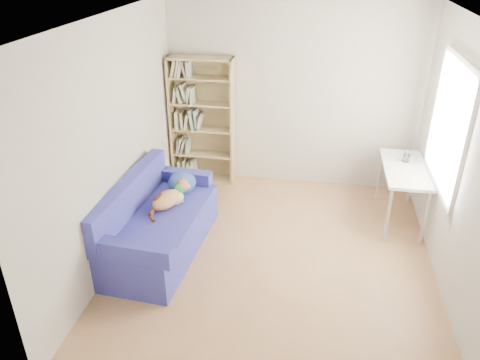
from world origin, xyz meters
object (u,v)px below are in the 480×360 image
(desk, at_px, (405,173))
(pen_cup, at_px, (407,157))
(bookshelf, at_px, (202,126))
(sofa, at_px, (158,224))

(desk, distance_m, pen_cup, 0.23)
(bookshelf, height_order, pen_cup, bookshelf)
(sofa, height_order, desk, sofa)
(desk, relative_size, pen_cup, 7.02)
(desk, bearing_deg, sofa, -158.56)
(sofa, distance_m, bookshelf, 1.92)
(bookshelf, bearing_deg, pen_cup, -11.66)
(sofa, height_order, pen_cup, pen_cup)
(desk, height_order, pen_cup, pen_cup)
(desk, bearing_deg, bookshelf, 164.72)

